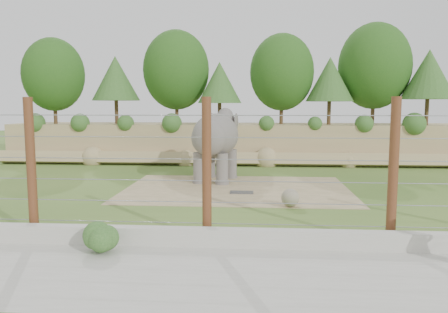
{
  "coord_description": "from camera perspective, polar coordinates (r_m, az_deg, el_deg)",
  "views": [
    {
      "loc": [
        1.34,
        -16.28,
        3.79
      ],
      "look_at": [
        0.0,
        2.0,
        1.6
      ],
      "focal_mm": 35.0,
      "sensor_mm": 36.0,
      "label": 1
    }
  ],
  "objects": [
    {
      "name": "dirt_patch",
      "position": [
        19.67,
        1.67,
        -4.27
      ],
      "size": [
        10.0,
        7.0,
        0.02
      ],
      "primitive_type": "cube",
      "color": "#8E7E54",
      "rests_on": "ground"
    },
    {
      "name": "ground",
      "position": [
        16.77,
        -0.5,
        -6.25
      ],
      "size": [
        90.0,
        90.0,
        0.0
      ],
      "primitive_type": "plane",
      "color": "#3E6323",
      "rests_on": "ground"
    },
    {
      "name": "stone_ball",
      "position": [
        16.4,
        8.65,
        -5.35
      ],
      "size": [
        0.67,
        0.67,
        0.67
      ],
      "primitive_type": "sphere",
      "color": "gray",
      "rests_on": "dirt_patch"
    },
    {
      "name": "elephant",
      "position": [
        21.62,
        -1.09,
        1.41
      ],
      "size": [
        2.58,
        4.59,
        3.51
      ],
      "primitive_type": null,
      "rotation": [
        0.0,
        0.0,
        -0.17
      ],
      "color": "#57524D",
      "rests_on": "ground"
    },
    {
      "name": "walkway",
      "position": [
        10.11,
        -3.85,
        -15.19
      ],
      "size": [
        26.0,
        4.0,
        0.01
      ],
      "primitive_type": "cube",
      "color": "#AFACA1",
      "rests_on": "ground"
    },
    {
      "name": "drain_grate",
      "position": [
        18.83,
        2.33,
        -4.7
      ],
      "size": [
        1.0,
        0.6,
        0.03
      ],
      "primitive_type": "cube",
      "color": "#262628",
      "rests_on": "dirt_patch"
    },
    {
      "name": "walkway_shrub",
      "position": [
        11.72,
        -16.22,
        -10.24
      ],
      "size": [
        0.8,
        0.8,
        0.8
      ],
      "primitive_type": "sphere",
      "color": "#2B5921",
      "rests_on": "walkway"
    },
    {
      "name": "barrier_fence",
      "position": [
        11.99,
        -2.27,
        -1.78
      ],
      "size": [
        20.26,
        0.26,
        4.0
      ],
      "color": "#54291C",
      "rests_on": "ground"
    },
    {
      "name": "back_embankment",
      "position": [
        28.97,
        2.72,
        7.16
      ],
      "size": [
        30.0,
        5.52,
        8.77
      ],
      "color": "tan",
      "rests_on": "ground"
    },
    {
      "name": "retaining_wall",
      "position": [
        11.9,
        -2.5,
        -10.51
      ],
      "size": [
        26.0,
        0.35,
        0.5
      ],
      "primitive_type": "cube",
      "color": "#AFACA1",
      "rests_on": "ground"
    }
  ]
}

